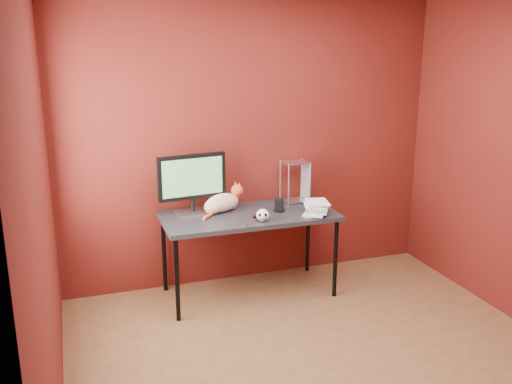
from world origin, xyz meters
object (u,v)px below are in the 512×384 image
object	(u,v)px
skull_mug	(263,215)
book_stack	(307,145)
speaker	(279,206)
monitor	(192,181)
desk	(249,219)
cat	(222,202)

from	to	relation	value
skull_mug	book_stack	world-z (taller)	book_stack
speaker	book_stack	world-z (taller)	book_stack
speaker	monitor	bearing A→B (deg)	-174.69
monitor	desk	bearing A→B (deg)	-26.32
desk	speaker	distance (m)	0.29
desk	book_stack	distance (m)	0.82
desk	speaker	xyz separation A→B (m)	(0.27, -0.03, 0.10)
skull_mug	book_stack	distance (m)	0.70
skull_mug	speaker	xyz separation A→B (m)	(0.23, 0.22, -0.00)
monitor	cat	xyz separation A→B (m)	(0.26, -0.03, -0.21)
cat	speaker	world-z (taller)	cat
monitor	skull_mug	xyz separation A→B (m)	(0.50, -0.40, -0.24)
desk	skull_mug	world-z (taller)	skull_mug
monitor	book_stack	bearing A→B (deg)	-25.32
monitor	book_stack	distance (m)	1.02
cat	speaker	size ratio (longest dim) A/B	3.88
cat	book_stack	world-z (taller)	book_stack
desk	cat	bearing A→B (deg)	145.93
book_stack	speaker	bearing A→B (deg)	147.97
speaker	skull_mug	bearing A→B (deg)	-116.94
desk	skull_mug	size ratio (longest dim) A/B	13.00
speaker	desk	bearing A→B (deg)	-165.63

